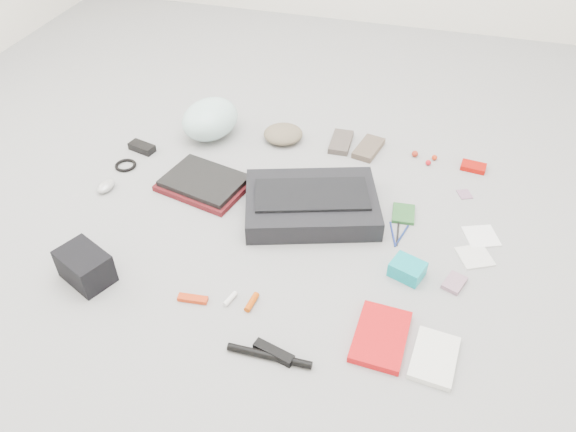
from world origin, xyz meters
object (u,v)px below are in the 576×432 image
(book_red, at_px, (381,336))
(accordion_wallet, at_px, (407,269))
(messenger_bag, at_px, (311,204))
(camera_bag, at_px, (85,266))
(bike_helmet, at_px, (210,119))
(laptop, at_px, (204,180))

(book_red, relative_size, accordion_wallet, 2.13)
(messenger_bag, bearing_deg, camera_bag, -157.88)
(camera_bag, xyz_separation_m, accordion_wallet, (1.03, 0.31, -0.03))
(messenger_bag, height_order, book_red, messenger_bag)
(bike_helmet, height_order, book_red, bike_helmet)
(messenger_bag, height_order, laptop, messenger_bag)
(laptop, relative_size, bike_helmet, 1.09)
(bike_helmet, bearing_deg, laptop, -54.70)
(messenger_bag, xyz_separation_m, accordion_wallet, (0.39, -0.23, -0.01))
(bike_helmet, xyz_separation_m, book_red, (0.92, -0.92, -0.07))
(laptop, height_order, book_red, laptop)
(bike_helmet, relative_size, accordion_wallet, 2.61)
(bike_helmet, height_order, camera_bag, bike_helmet)
(laptop, distance_m, accordion_wallet, 0.89)
(accordion_wallet, bearing_deg, camera_bag, -143.60)
(laptop, bearing_deg, bike_helmet, 120.93)
(laptop, height_order, camera_bag, camera_bag)
(laptop, bearing_deg, messenger_bag, 8.77)
(messenger_bag, relative_size, laptop, 1.61)
(bike_helmet, height_order, accordion_wallet, bike_helmet)
(messenger_bag, xyz_separation_m, camera_bag, (-0.64, -0.54, 0.02))
(bike_helmet, xyz_separation_m, camera_bag, (-0.07, -0.94, -0.03))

